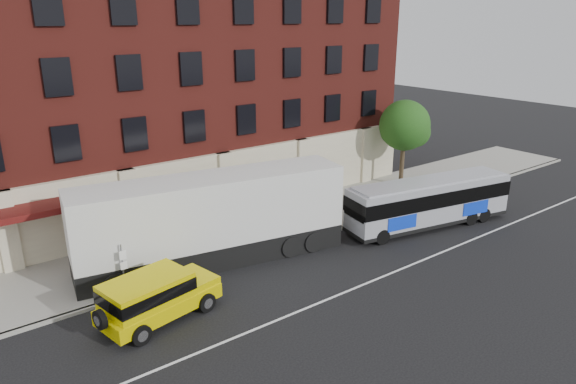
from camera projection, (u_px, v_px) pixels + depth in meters
ground at (360, 294)px, 23.51m from camera, size 120.00×120.00×0.00m
sidewalk at (251, 230)px, 30.28m from camera, size 60.00×6.00×0.15m
kerb at (281, 248)px, 28.02m from camera, size 60.00×0.25×0.15m
lane_line at (353, 289)px, 23.88m from camera, size 60.00×0.12×0.01m
building at (181, 86)px, 33.87m from camera, size 30.00×12.10×15.00m
sign_pole at (123, 267)px, 22.82m from camera, size 0.30×0.20×2.50m
street_tree at (405, 127)px, 37.02m from camera, size 3.60×3.60×6.20m
city_bus at (429, 201)px, 30.63m from camera, size 10.76×4.22×2.88m
yellow_suv at (154, 295)px, 21.09m from camera, size 5.38×3.01×2.00m
shipping_container at (213, 220)px, 25.95m from camera, size 13.77×5.05×4.50m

